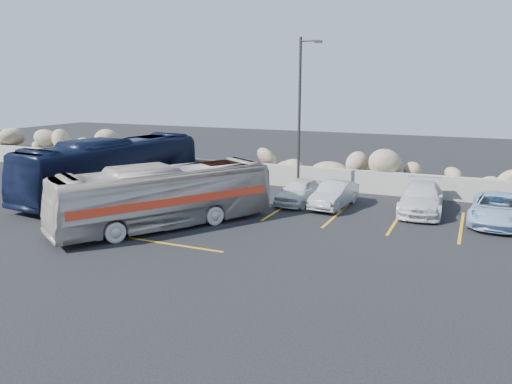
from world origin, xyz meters
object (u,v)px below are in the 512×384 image
at_px(vintage_bus, 164,196).
at_px(car_c, 421,198).
at_px(lamppost, 300,114).
at_px(car_b, 334,195).
at_px(tour_coach, 113,167).
at_px(car_a, 300,191).
at_px(car_d, 497,209).

relative_size(vintage_bus, car_c, 2.01).
relative_size(lamppost, vintage_bus, 0.87).
bearing_deg(car_b, car_c, 14.52).
bearing_deg(lamppost, tour_coach, -158.04).
relative_size(vintage_bus, car_a, 2.58).
bearing_deg(vintage_bus, car_b, 79.78).
bearing_deg(car_d, car_c, 172.05).
bearing_deg(car_d, lamppost, 175.63).
bearing_deg(car_c, vintage_bus, -146.94).
xyz_separation_m(lamppost, vintage_bus, (-3.23, -7.41, -3.01)).
bearing_deg(vintage_bus, car_c, 67.38).
xyz_separation_m(tour_coach, car_b, (11.24, 2.31, -0.91)).
relative_size(vintage_bus, car_d, 2.04).
distance_m(vintage_bus, car_b, 8.21).
distance_m(car_c, car_d, 3.19).
bearing_deg(car_d, vintage_bus, -150.20).
relative_size(lamppost, car_b, 2.17).
distance_m(tour_coach, car_b, 11.51).
bearing_deg(car_b, car_a, -175.57).
xyz_separation_m(lamppost, car_c, (6.13, -0.69, -3.63)).
height_order(lamppost, car_c, lamppost).
relative_size(car_a, car_b, 0.97).
bearing_deg(vintage_bus, tour_coach, 178.45).
xyz_separation_m(vintage_bus, car_c, (9.36, 6.72, -0.62)).
bearing_deg(car_c, car_d, -14.46).
bearing_deg(car_c, car_a, -176.53).
distance_m(tour_coach, car_c, 15.43).
height_order(lamppost, vintage_bus, lamppost).
distance_m(tour_coach, car_d, 18.42).
bearing_deg(car_a, car_c, 9.98).
height_order(vintage_bus, car_d, vintage_bus).
relative_size(vintage_bus, tour_coach, 0.85).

